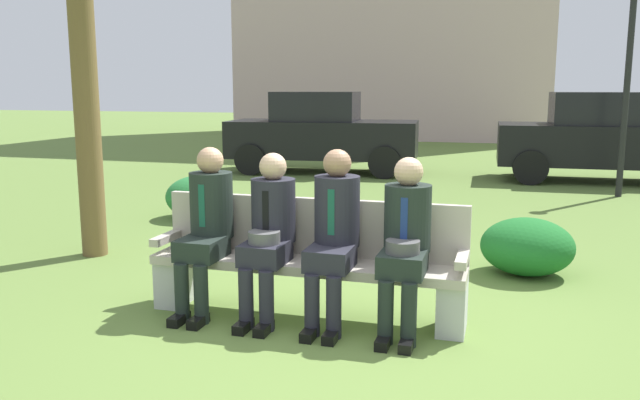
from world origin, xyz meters
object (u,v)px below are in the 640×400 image
Objects in this scene: seated_man_rightmost at (405,236)px; shrub_mid_lawn at (200,197)px; park_bench at (308,259)px; seated_man_leftmost at (207,221)px; street_lamp at (628,68)px; shrub_near_bench at (527,247)px; parked_car_near at (322,132)px; seated_man_centerright at (334,228)px; seated_man_centerleft at (269,227)px; parked_car_far at (604,138)px.

seated_man_rightmost is 4.74m from shrub_mid_lawn.
park_bench is 1.93× the size of seated_man_rightmost.
seated_man_leftmost is 8.07m from street_lamp.
shrub_near_bench is at bearing 44.28° from park_bench.
seated_man_centerright is at bearing -73.18° from parked_car_near.
seated_man_rightmost is at bearing -109.50° from street_lamp.
park_bench is 0.73× the size of street_lamp.
seated_man_centerleft is 0.97× the size of seated_man_centerright.
parked_car_near is (-2.33, 8.39, 0.40)m from park_bench.
parked_car_near is at bearing 103.64° from seated_man_centerleft.
seated_man_centerleft is 0.51m from seated_man_centerright.
parked_car_near reaches higher than seated_man_centerright.
parked_car_far is (2.38, 8.64, 0.13)m from seated_man_rightmost.
parked_car_near is (-2.07, 8.53, 0.13)m from seated_man_centerleft.
seated_man_centerright is 1.40× the size of shrub_mid_lawn.
park_bench reaches higher than shrub_near_bench.
seated_man_centerright reaches higher than shrub_near_bench.
seated_man_rightmost is 9.08m from parked_car_near.
seated_man_leftmost is at bearing -170.52° from park_bench.
seated_man_leftmost is 0.33× the size of parked_car_far.
park_bench is 2.33m from shrub_near_bench.
seated_man_centerleft is at bearing -0.99° from seated_man_leftmost.
seated_man_rightmost reaches higher than shrub_mid_lawn.
shrub_near_bench is at bearing -106.81° from street_lamp.
seated_man_leftmost is 1.56m from seated_man_rightmost.
seated_man_centerright reaches higher than seated_man_rightmost.
parked_car_far is at bearing 74.57° from seated_man_rightmost.
seated_man_leftmost is 1.03m from seated_man_centerright.
park_bench is at bearing 9.48° from seated_man_leftmost.
shrub_near_bench is at bearing -102.25° from parked_car_far.
seated_man_leftmost is at bearing 179.66° from seated_man_rightmost.
parked_car_far is at bearing 65.46° from seated_man_leftmost.
seated_man_centerleft reaches higher than park_bench.
parked_car_near is (0.22, 5.18, 0.55)m from shrub_mid_lawn.
parked_car_near is at bearing 100.29° from seated_man_leftmost.
shrub_mid_lawn is at bearing -137.16° from parked_car_far.
park_bench is 2.80× the size of shrub_near_bench.
parked_car_near is (-2.58, 8.52, 0.11)m from seated_man_centerright.
seated_man_centerleft is 1.46× the size of shrub_near_bench.
parked_car_near reaches higher than shrub_mid_lawn.
seated_man_centerleft is 1.36× the size of shrub_mid_lawn.
seated_man_centerleft is at bearing -178.86° from seated_man_centerright.
seated_man_centerleft is 0.32× the size of parked_car_far.
seated_man_centerright reaches higher than park_bench.
park_bench is 0.40m from seated_man_centerleft.
shrub_near_bench is at bearing -20.60° from shrub_mid_lawn.
shrub_mid_lawn is (-2.29, 3.35, -0.41)m from seated_man_centerleft.
park_bench is 1.88× the size of seated_man_leftmost.
seated_man_leftmost reaches higher than shrub_near_bench.
seated_man_centerright is (0.24, -0.13, 0.29)m from park_bench.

